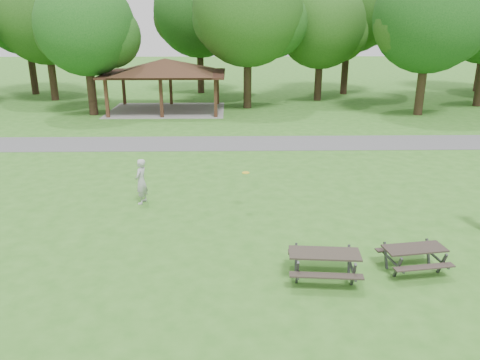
# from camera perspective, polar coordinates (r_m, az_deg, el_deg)

# --- Properties ---
(ground) EXTENTS (160.00, 160.00, 0.00)m
(ground) POSITION_cam_1_polar(r_m,az_deg,el_deg) (12.39, -4.34, -11.77)
(ground) COLOR #316C1E
(ground) RESTS_ON ground
(asphalt_path) EXTENTS (120.00, 3.20, 0.02)m
(asphalt_path) POSITION_cam_1_polar(r_m,az_deg,el_deg) (25.45, -2.73, 4.49)
(asphalt_path) COLOR #4F4F52
(asphalt_path) RESTS_ON ground
(pavilion) EXTENTS (8.60, 7.01, 3.76)m
(pavilion) POSITION_cam_1_polar(r_m,az_deg,el_deg) (35.12, -9.11, 13.30)
(pavilion) COLOR #3E2316
(pavilion) RESTS_ON ground
(tree_row_c) EXTENTS (8.19, 7.80, 10.67)m
(tree_row_c) POSITION_cam_1_polar(r_m,az_deg,el_deg) (42.28, -22.52, 17.80)
(tree_row_c) COLOR #311E16
(tree_row_c) RESTS_ON ground
(tree_row_d) EXTENTS (6.93, 6.60, 9.27)m
(tree_row_d) POSITION_cam_1_polar(r_m,az_deg,el_deg) (34.55, -18.17, 17.06)
(tree_row_d) COLOR black
(tree_row_d) RESTS_ON ground
(tree_row_e) EXTENTS (8.40, 8.00, 11.02)m
(tree_row_e) POSITION_cam_1_polar(r_m,az_deg,el_deg) (35.71, 1.13, 19.59)
(tree_row_e) COLOR black
(tree_row_e) RESTS_ON ground
(tree_row_f) EXTENTS (7.35, 7.00, 9.55)m
(tree_row_f) POSITION_cam_1_polar(r_m,az_deg,el_deg) (39.87, 9.98, 17.89)
(tree_row_f) COLOR black
(tree_row_f) RESTS_ON ground
(tree_row_g) EXTENTS (7.77, 7.40, 10.25)m
(tree_row_g) POSITION_cam_1_polar(r_m,az_deg,el_deg) (35.32, 22.19, 17.56)
(tree_row_g) COLOR black
(tree_row_g) RESTS_ON ground
(tree_deep_a) EXTENTS (8.40, 8.00, 11.38)m
(tree_deep_a) POSITION_cam_1_polar(r_m,az_deg,el_deg) (46.63, -24.67, 18.23)
(tree_deep_a) COLOR black
(tree_deep_a) RESTS_ON ground
(tree_deep_b) EXTENTS (8.40, 8.00, 11.13)m
(tree_deep_b) POSITION_cam_1_polar(r_m,az_deg,el_deg) (43.76, -4.87, 19.52)
(tree_deep_b) COLOR black
(tree_deep_b) RESTS_ON ground
(tree_deep_c) EXTENTS (8.82, 8.40, 11.90)m
(tree_deep_c) POSITION_cam_1_polar(r_m,az_deg,el_deg) (43.94, 13.32, 19.84)
(tree_deep_c) COLOR black
(tree_deep_c) RESTS_ON ground
(picnic_table_middle) EXTENTS (1.91, 1.59, 0.78)m
(picnic_table_middle) POSITION_cam_1_polar(r_m,az_deg,el_deg) (12.21, 10.23, -9.44)
(picnic_table_middle) COLOR #2C2620
(picnic_table_middle) RESTS_ON ground
(picnic_table_far) EXTENTS (1.78, 1.51, 0.70)m
(picnic_table_far) POSITION_cam_1_polar(r_m,az_deg,el_deg) (13.24, 20.46, -8.34)
(picnic_table_far) COLOR black
(picnic_table_far) RESTS_ON ground
(frisbee_in_flight) EXTENTS (0.28, 0.28, 0.02)m
(frisbee_in_flight) POSITION_cam_1_polar(r_m,az_deg,el_deg) (15.92, 0.71, 0.90)
(frisbee_in_flight) COLOR gold
(frisbee_in_flight) RESTS_ON ground
(frisbee_thrower) EXTENTS (0.55, 0.69, 1.66)m
(frisbee_thrower) POSITION_cam_1_polar(r_m,az_deg,el_deg) (17.16, -11.96, -0.17)
(frisbee_thrower) COLOR #ACACAE
(frisbee_thrower) RESTS_ON ground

